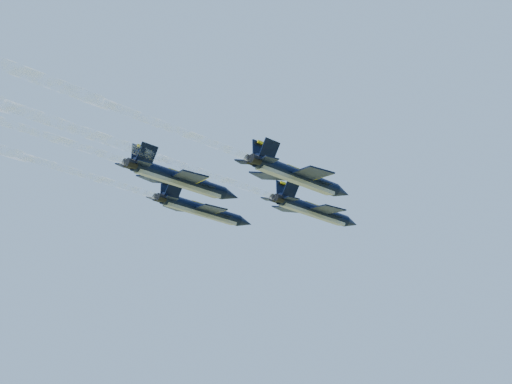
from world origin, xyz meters
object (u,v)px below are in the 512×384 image
Objects in this scene: jet_lead at (315,211)px; jet_slot at (182,180)px; jet_left at (204,210)px; jet_right at (299,177)px.

jet_lead is 24.14m from jet_slot.
jet_left is 1.00× the size of jet_slot.
jet_slot is (6.68, -12.67, 0.00)m from jet_left.
jet_right is 15.83m from jet_slot.
jet_lead is at bearing 87.43° from jet_slot.
jet_slot is (-7.50, -22.94, 0.00)m from jet_lead.
jet_slot is (-13.71, -7.92, 0.00)m from jet_right.
jet_right is at bearing 2.43° from jet_left.
jet_left is at bearing 133.35° from jet_slot.
jet_left is at bearing -128.54° from jet_lead.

